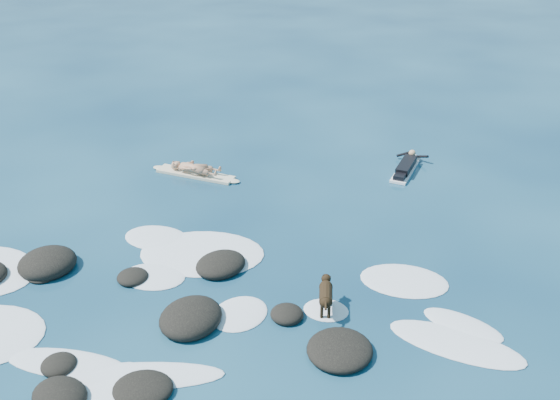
% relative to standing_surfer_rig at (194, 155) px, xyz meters
% --- Properties ---
extents(ground, '(160.00, 160.00, 0.00)m').
position_rel_standing_surfer_rig_xyz_m(ground, '(3.40, -6.59, -0.76)').
color(ground, '#0A2642').
rests_on(ground, ground).
extents(reef_rocks, '(14.64, 8.27, 0.66)m').
position_rel_standing_surfer_rig_xyz_m(reef_rocks, '(3.87, -8.79, -0.64)').
color(reef_rocks, black).
rests_on(reef_rocks, ground).
extents(breaking_foam, '(15.38, 8.27, 0.12)m').
position_rel_standing_surfer_rig_xyz_m(breaking_foam, '(1.67, -7.26, -0.75)').
color(breaking_foam, white).
rests_on(breaking_foam, ground).
extents(standing_surfer_rig, '(3.41, 0.86, 1.94)m').
position_rel_standing_surfer_rig_xyz_m(standing_surfer_rig, '(0.00, 0.00, 0.00)').
color(standing_surfer_rig, beige).
rests_on(standing_surfer_rig, ground).
extents(paddling_surfer_rig, '(1.19, 2.69, 0.46)m').
position_rel_standing_surfer_rig_xyz_m(paddling_surfer_rig, '(7.00, 2.50, -0.61)').
color(paddling_surfer_rig, white).
rests_on(paddling_surfer_rig, ground).
extents(dog, '(0.50, 1.27, 0.81)m').
position_rel_standing_surfer_rig_xyz_m(dog, '(6.02, -6.18, -0.22)').
color(dog, black).
rests_on(dog, ground).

